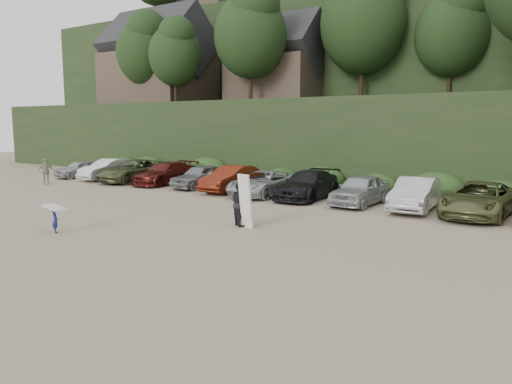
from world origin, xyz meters
The scene contains 6 objects.
ground centered at (0.00, 0.00, 0.00)m, with size 120.00×120.00×0.00m, color tan.
hillside_backdrop centered at (-0.26, 35.93, 11.22)m, with size 90.00×41.50×28.00m.
parked_cars centered at (-2.45, 9.96, 0.78)m, with size 39.79×6.34×1.63m.
distant_walker centered at (-19.64, 5.57, 0.93)m, with size 1.09×0.45×1.86m, color #A19B88.
child_surfer centered at (-5.17, -3.38, 0.71)m, with size 1.81×0.95×1.04m.
adult_surfer centered at (0.07, 1.83, 0.96)m, with size 1.39×1.10×2.24m.
Camera 1 is at (12.24, -14.78, 4.30)m, focal length 35.00 mm.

